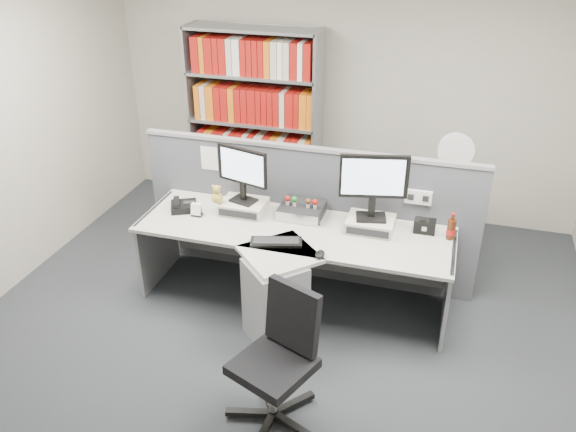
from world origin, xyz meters
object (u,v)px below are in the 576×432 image
(desk_phone, at_px, (183,206))
(shelving_unit, at_px, (255,125))
(desk, at_px, (286,269))
(cola_bottle, at_px, (451,229))
(monitor_right, at_px, (374,182))
(office_chair, at_px, (280,355))
(filing_cabinet, at_px, (445,222))
(desk_calendar, at_px, (197,211))
(desktop_pc, at_px, (302,211))
(speaker, at_px, (425,226))
(keyboard, at_px, (276,242))
(mouse, at_px, (320,254))
(desk_fan, at_px, (455,154))
(monitor_left, at_px, (242,170))

(desk_phone, height_order, shelving_unit, shelving_unit)
(desk, relative_size, cola_bottle, 11.38)
(monitor_right, bearing_deg, office_chair, -103.23)
(filing_cabinet, bearing_deg, desk_calendar, -149.72)
(desktop_pc, distance_m, speaker, 1.03)
(speaker, bearing_deg, monitor_right, -170.23)
(keyboard, relative_size, cola_bottle, 1.88)
(monitor_right, xyz_separation_m, desk_calendar, (-1.46, -0.18, -0.38))
(mouse, bearing_deg, monitor_right, 60.78)
(cola_bottle, height_order, desk_fan, desk_fan)
(desk_calendar, relative_size, shelving_unit, 0.06)
(keyboard, relative_size, mouse, 3.75)
(monitor_right, distance_m, desk_fan, 1.18)
(desk, relative_size, desk_phone, 9.16)
(desk_calendar, bearing_deg, shelving_unit, 91.60)
(desktop_pc, distance_m, office_chair, 1.54)
(monitor_right, bearing_deg, desk, -147.60)
(speaker, xyz_separation_m, desk_fan, (0.17, 0.94, 0.27))
(monitor_right, xyz_separation_m, desktop_pc, (-0.60, 0.07, -0.38))
(speaker, height_order, shelving_unit, shelving_unit)
(cola_bottle, bearing_deg, keyboard, -160.65)
(desk, distance_m, desk_fan, 1.94)
(cola_bottle, bearing_deg, shelving_unit, 146.11)
(desk, height_order, shelving_unit, shelving_unit)
(desk_fan, bearing_deg, desk, -130.62)
(monitor_right, relative_size, desk_fan, 0.98)
(desk, height_order, mouse, mouse)
(monitor_left, distance_m, monitor_right, 1.10)
(desktop_pc, bearing_deg, mouse, -62.83)
(desk_phone, relative_size, desk_calendar, 2.49)
(mouse, bearing_deg, desk_phone, 162.65)
(filing_cabinet, bearing_deg, shelving_unit, 167.93)
(desktop_pc, bearing_deg, desk_calendar, -163.62)
(mouse, height_order, office_chair, office_chair)
(desk_calendar, bearing_deg, filing_cabinet, 30.28)
(desk_calendar, distance_m, shelving_unit, 1.66)
(desk, relative_size, monitor_right, 4.71)
(monitor_right, height_order, cola_bottle, monitor_right)
(desktop_pc, height_order, office_chair, office_chair)
(speaker, bearing_deg, shelving_unit, 144.27)
(desk_phone, relative_size, desk_fan, 0.50)
(monitor_left, xyz_separation_m, office_chair, (0.76, -1.42, -0.60))
(keyboard, xyz_separation_m, cola_bottle, (1.31, 0.46, 0.07))
(monitor_right, distance_m, desktop_pc, 0.71)
(monitor_right, distance_m, office_chair, 1.60)
(desktop_pc, bearing_deg, desk_fan, 38.35)
(desk_calendar, bearing_deg, monitor_left, 26.99)
(mouse, distance_m, speaker, 0.94)
(desk_calendar, xyz_separation_m, filing_cabinet, (2.05, 1.20, -0.42))
(monitor_right, height_order, desk_fan, monitor_right)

